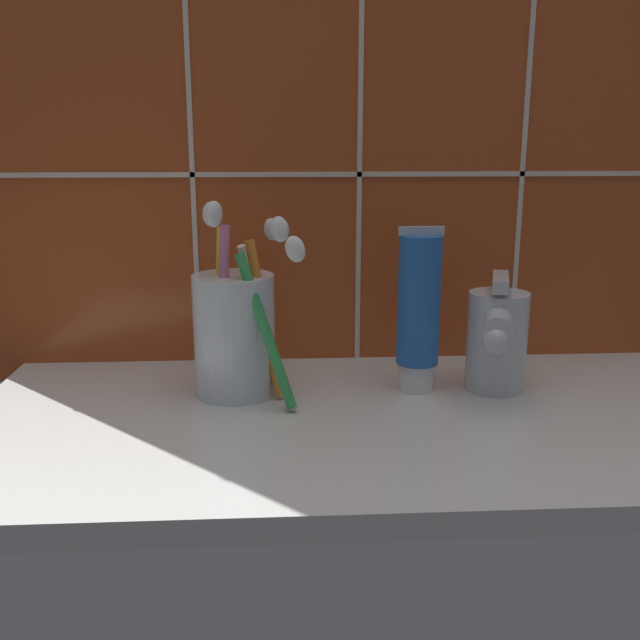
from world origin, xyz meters
TOP-DOWN VIEW (x-y plane):
  - sink_counter at (0.00, 0.00)cm, footprint 67.08×33.63cm
  - tile_wall_backsplash at (0.01, 17.06)cm, footprint 77.08×1.72cm
  - toothbrush_cup at (-10.57, 5.92)cm, footprint 10.50×13.31cm
  - toothpaste_tube at (6.14, 5.97)cm, footprint 4.10×3.91cm
  - sink_faucet at (13.37, 5.18)cm, footprint 5.88×10.46cm

SIDE VIEW (x-z plane):
  - sink_counter at x=0.00cm, z-range 0.00..2.00cm
  - sink_faucet at x=13.37cm, z-range 1.73..12.58cm
  - toothbrush_cup at x=-10.57cm, z-range -0.91..17.02cm
  - toothpaste_tube at x=6.14cm, z-range 1.95..17.29cm
  - tile_wall_backsplash at x=0.01cm, z-range 0.01..56.42cm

